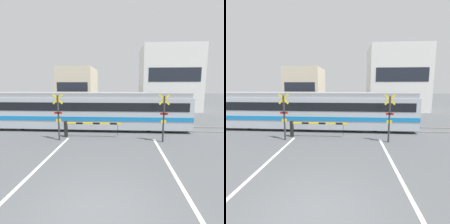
% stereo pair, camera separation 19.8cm
% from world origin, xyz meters
% --- Properties ---
extents(ground_plane, '(160.00, 160.00, 0.00)m').
position_xyz_m(ground_plane, '(0.00, 0.00, 0.00)').
color(ground_plane, '#4C4F51').
extents(rail_track_near, '(50.00, 0.10, 0.08)m').
position_xyz_m(rail_track_near, '(0.00, 9.07, 0.04)').
color(rail_track_near, gray).
rests_on(rail_track_near, ground_plane).
extents(rail_track_far, '(50.00, 0.10, 0.08)m').
position_xyz_m(rail_track_far, '(0.00, 10.50, 0.04)').
color(rail_track_far, gray).
rests_on(rail_track_far, ground_plane).
extents(road_stripe_left, '(0.14, 10.96, 0.01)m').
position_xyz_m(road_stripe_left, '(-2.90, 1.48, 0.00)').
color(road_stripe_left, white).
rests_on(road_stripe_left, ground_plane).
extents(road_stripe_right, '(0.14, 10.96, 0.01)m').
position_xyz_m(road_stripe_right, '(2.90, 1.48, 0.00)').
color(road_stripe_right, white).
rests_on(road_stripe_right, ground_plane).
extents(commuter_train, '(16.48, 2.75, 3.00)m').
position_xyz_m(commuter_train, '(-2.25, 9.78, 1.61)').
color(commuter_train, '#ADB7C1').
rests_on(commuter_train, ground_plane).
extents(crossing_barrier_near, '(4.01, 0.20, 1.11)m').
position_xyz_m(crossing_barrier_near, '(-2.10, 7.26, 0.77)').
color(crossing_barrier_near, black).
rests_on(crossing_barrier_near, ground_plane).
extents(crossing_barrier_far, '(4.01, 0.20, 1.11)m').
position_xyz_m(crossing_barrier_far, '(2.10, 12.76, 0.77)').
color(crossing_barrier_far, black).
rests_on(crossing_barrier_far, ground_plane).
extents(crossing_signal_left, '(0.68, 0.15, 3.04)m').
position_xyz_m(crossing_signal_left, '(-3.35, 6.50, 1.68)').
color(crossing_signal_left, '#333333').
rests_on(crossing_signal_left, ground_plane).
extents(crossing_signal_right, '(0.68, 0.15, 3.04)m').
position_xyz_m(crossing_signal_right, '(3.35, 6.50, 1.68)').
color(crossing_signal_right, '#333333').
rests_on(crossing_signal_right, ground_plane).
extents(pedestrian, '(0.38, 0.23, 1.79)m').
position_xyz_m(pedestrian, '(-0.63, 14.64, 1.04)').
color(pedestrian, '#33384C').
rests_on(pedestrian, ground_plane).
extents(building_left_of_street, '(5.01, 6.82, 6.18)m').
position_xyz_m(building_left_of_street, '(-6.00, 22.41, 3.09)').
color(building_left_of_street, beige).
rests_on(building_left_of_street, ground_plane).
extents(building_right_of_street, '(7.94, 6.82, 9.02)m').
position_xyz_m(building_right_of_street, '(7.47, 22.41, 4.51)').
color(building_right_of_street, white).
rests_on(building_right_of_street, ground_plane).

